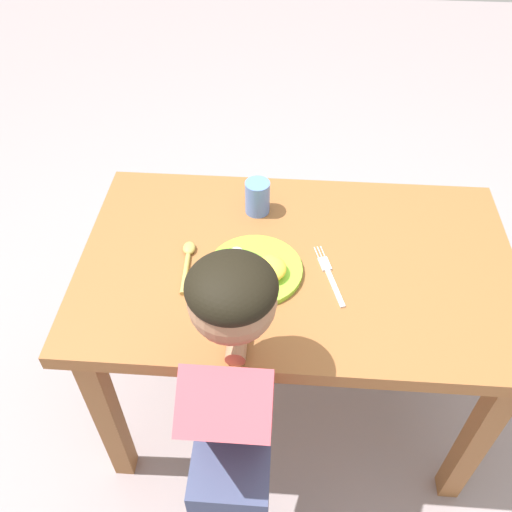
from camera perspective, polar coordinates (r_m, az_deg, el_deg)
ground_plane at (r=2.11m, az=3.25°, el=-14.52°), size 8.00×8.00×0.00m
dining_table at (r=1.60m, az=4.17°, el=-2.97°), size 1.21×0.74×0.74m
plate at (r=1.47m, az=0.14°, el=-1.37°), size 0.26×0.26×0.06m
fork at (r=1.49m, az=7.71°, el=-2.06°), size 0.08×0.22×0.01m
spoon at (r=1.52m, az=-7.18°, el=-0.32°), size 0.04×0.19×0.02m
drinking_cup at (r=1.64m, az=0.15°, el=6.18°), size 0.07×0.07×0.11m
person at (r=1.35m, az=-2.49°, el=-18.00°), size 0.19×0.44×1.07m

